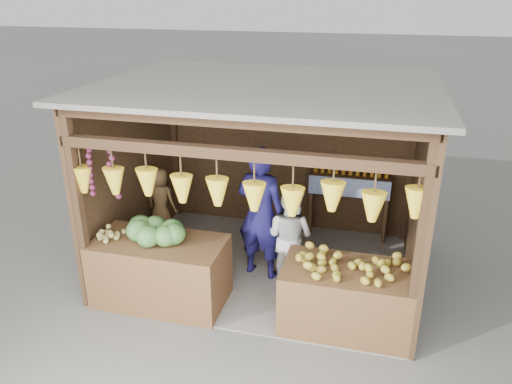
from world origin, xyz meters
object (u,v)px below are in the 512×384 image
counter_left (161,271)px  man_standing (261,213)px  woman_standing (290,236)px  vendor_seated (161,200)px  counter_right (348,299)px

counter_left → man_standing: man_standing is taller
man_standing → woman_standing: (0.42, -0.10, -0.24)m
counter_left → vendor_seated: vendor_seated is taller
counter_right → woman_standing: 1.22m
vendor_seated → counter_right: bearing=168.7°
counter_right → woman_standing: bearing=137.0°
counter_left → counter_right: (2.37, 0.03, -0.03)m
woman_standing → vendor_seated: size_ratio=1.39×
woman_standing → counter_right: bearing=156.7°
man_standing → woman_standing: man_standing is taller
man_standing → woman_standing: 0.50m
counter_left → man_standing: size_ratio=0.87×
counter_right → vendor_seated: vendor_seated is taller
vendor_seated → man_standing: bearing=179.4°
woman_standing → vendor_seated: 2.13m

